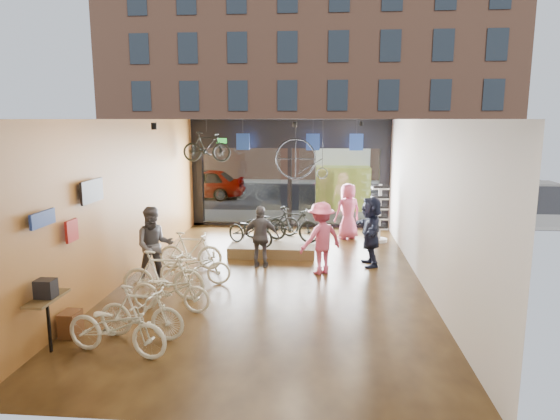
# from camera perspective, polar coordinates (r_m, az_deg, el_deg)

# --- Properties ---
(ground_plane) EXTENTS (7.00, 12.00, 0.04)m
(ground_plane) POSITION_cam_1_polar(r_m,az_deg,el_deg) (12.27, -0.74, -7.80)
(ground_plane) COLOR black
(ground_plane) RESTS_ON ground
(ceiling) EXTENTS (7.00, 12.00, 0.04)m
(ceiling) POSITION_cam_1_polar(r_m,az_deg,el_deg) (11.66, -0.79, 10.44)
(ceiling) COLOR black
(ceiling) RESTS_ON ground
(wall_left) EXTENTS (0.04, 12.00, 3.80)m
(wall_left) POSITION_cam_1_polar(r_m,az_deg,el_deg) (12.65, -16.85, 1.26)
(wall_left) COLOR #B07039
(wall_left) RESTS_ON ground
(wall_right) EXTENTS (0.04, 12.00, 3.80)m
(wall_right) POSITION_cam_1_polar(r_m,az_deg,el_deg) (12.00, 16.21, 0.82)
(wall_right) COLOR beige
(wall_right) RESTS_ON ground
(wall_back) EXTENTS (7.00, 0.04, 3.80)m
(wall_back) POSITION_cam_1_polar(r_m,az_deg,el_deg) (6.01, -6.41, -8.15)
(wall_back) COLOR beige
(wall_back) RESTS_ON ground
(storefront) EXTENTS (7.00, 0.26, 3.80)m
(storefront) POSITION_cam_1_polar(r_m,az_deg,el_deg) (17.75, 1.12, 4.19)
(storefront) COLOR black
(storefront) RESTS_ON ground
(exit_sign) EXTENTS (0.35, 0.06, 0.18)m
(exit_sign) POSITION_cam_1_polar(r_m,az_deg,el_deg) (17.86, -6.67, 7.86)
(exit_sign) COLOR #198C26
(exit_sign) RESTS_ON storefront
(street_road) EXTENTS (30.00, 18.00, 0.02)m
(street_road) POSITION_cam_1_polar(r_m,az_deg,el_deg) (26.90, 2.36, 2.19)
(street_road) COLOR black
(street_road) RESTS_ON ground
(sidewalk_near) EXTENTS (30.00, 2.40, 0.12)m
(sidewalk_near) POSITION_cam_1_polar(r_m,az_deg,el_deg) (19.21, 1.34, -0.89)
(sidewalk_near) COLOR slate
(sidewalk_near) RESTS_ON ground
(sidewalk_far) EXTENTS (30.00, 2.00, 0.12)m
(sidewalk_far) POSITION_cam_1_polar(r_m,az_deg,el_deg) (30.85, 2.68, 3.36)
(sidewalk_far) COLOR slate
(sidewalk_far) RESTS_ON ground
(opposite_building) EXTENTS (26.00, 5.00, 14.00)m
(opposite_building) POSITION_cam_1_polar(r_m,az_deg,el_deg) (33.28, 2.96, 15.84)
(opposite_building) COLOR brown
(opposite_building) RESTS_ON ground
(street_car) EXTENTS (4.30, 1.73, 1.46)m
(street_car) POSITION_cam_1_polar(r_m,az_deg,el_deg) (24.52, -9.14, 3.02)
(street_car) COLOR gray
(street_car) RESTS_ON street_road
(box_truck) EXTENTS (2.30, 6.89, 2.71)m
(box_truck) POSITION_cam_1_polar(r_m,az_deg,el_deg) (22.75, 7.00, 4.10)
(box_truck) COLOR silver
(box_truck) RESTS_ON street_road
(floor_bike_0) EXTENTS (1.90, 0.97, 0.95)m
(floor_bike_0) POSITION_cam_1_polar(r_m,az_deg,el_deg) (8.74, -18.18, -12.55)
(floor_bike_0) COLOR beige
(floor_bike_0) RESTS_ON ground_plane
(floor_bike_1) EXTENTS (1.64, 0.64, 0.96)m
(floor_bike_1) POSITION_cam_1_polar(r_m,az_deg,el_deg) (9.20, -15.60, -11.20)
(floor_bike_1) COLOR beige
(floor_bike_1) RESTS_ON ground_plane
(floor_bike_2) EXTENTS (1.69, 0.73, 0.86)m
(floor_bike_2) POSITION_cam_1_polar(r_m,az_deg,el_deg) (10.32, -12.39, -8.96)
(floor_bike_2) COLOR beige
(floor_bike_2) RESTS_ON ground_plane
(floor_bike_3) EXTENTS (1.78, 0.51, 1.07)m
(floor_bike_3) POSITION_cam_1_polar(r_m,az_deg,el_deg) (10.96, -13.23, -7.27)
(floor_bike_3) COLOR beige
(floor_bike_3) RESTS_ON ground_plane
(floor_bike_4) EXTENTS (1.69, 0.79, 0.85)m
(floor_bike_4) POSITION_cam_1_polar(r_m,az_deg,el_deg) (11.79, -9.64, -6.43)
(floor_bike_4) COLOR beige
(floor_bike_4) RESTS_ON ground_plane
(floor_bike_5) EXTENTS (1.63, 0.48, 0.98)m
(floor_bike_5) POSITION_cam_1_polar(r_m,az_deg,el_deg) (12.98, -10.19, -4.61)
(floor_bike_5) COLOR beige
(floor_bike_5) RESTS_ON ground_plane
(display_platform) EXTENTS (2.40, 1.80, 0.30)m
(display_platform) POSITION_cam_1_polar(r_m,az_deg,el_deg) (14.52, -0.76, -4.22)
(display_platform) COLOR #503B1F
(display_platform) RESTS_ON ground_plane
(display_bike_left) EXTENTS (1.63, 1.28, 0.83)m
(display_bike_left) POSITION_cam_1_polar(r_m,az_deg,el_deg) (14.07, -3.41, -2.35)
(display_bike_left) COLOR black
(display_bike_left) RESTS_ON display_platform
(display_bike_mid) EXTENTS (1.74, 0.98, 1.01)m
(display_bike_mid) POSITION_cam_1_polar(r_m,az_deg,el_deg) (14.40, 1.42, -1.68)
(display_bike_mid) COLOR black
(display_bike_mid) RESTS_ON display_platform
(display_bike_right) EXTENTS (1.81, 1.09, 0.90)m
(display_bike_right) POSITION_cam_1_polar(r_m,az_deg,el_deg) (14.96, -1.00, -1.42)
(display_bike_right) COLOR black
(display_bike_right) RESTS_ON display_platform
(customer_1) EXTENTS (1.09, 0.98, 1.83)m
(customer_1) POSITION_cam_1_polar(r_m,az_deg,el_deg) (11.91, -14.17, -3.99)
(customer_1) COLOR #3F3F44
(customer_1) RESTS_ON ground_plane
(customer_2) EXTENTS (0.95, 0.41, 1.62)m
(customer_2) POSITION_cam_1_polar(r_m,az_deg,el_deg) (12.90, -2.17, -3.08)
(customer_2) COLOR #3F3F44
(customer_2) RESTS_ON ground_plane
(customer_3) EXTENTS (1.34, 1.22, 1.80)m
(customer_3) POSITION_cam_1_polar(r_m,az_deg,el_deg) (12.38, 4.72, -3.23)
(customer_3) COLOR #CC4C72
(customer_3) RESTS_ON ground_plane
(customer_4) EXTENTS (1.04, 0.90, 1.80)m
(customer_4) POSITION_cam_1_polar(r_m,az_deg,el_deg) (16.10, 7.76, -0.14)
(customer_4) COLOR #CC4C72
(customer_4) RESTS_ON ground_plane
(customer_5) EXTENTS (0.69, 1.74, 1.83)m
(customer_5) POSITION_cam_1_polar(r_m,az_deg,el_deg) (13.25, 10.33, -2.40)
(customer_5) COLOR #161C33
(customer_5) RESTS_ON ground_plane
(sunglasses_rack) EXTENTS (0.57, 0.48, 1.82)m
(sunglasses_rack) POSITION_cam_1_polar(r_m,az_deg,el_deg) (15.87, 11.30, -0.36)
(sunglasses_rack) COLOR white
(sunglasses_rack) RESTS_ON ground_plane
(wall_merch) EXTENTS (0.40, 2.40, 2.60)m
(wall_merch) POSITION_cam_1_polar(r_m,az_deg,el_deg) (9.61, -23.54, -5.62)
(wall_merch) COLOR navy
(wall_merch) RESTS_ON wall_left
(penny_farthing) EXTENTS (1.63, 0.06, 1.30)m
(penny_farthing) POSITION_cam_1_polar(r_m,az_deg,el_deg) (16.06, 2.76, 5.68)
(penny_farthing) COLOR black
(penny_farthing) RESTS_ON ceiling
(hung_bike) EXTENTS (1.61, 0.56, 0.95)m
(hung_bike) POSITION_cam_1_polar(r_m,az_deg,el_deg) (16.26, -8.38, 7.14)
(hung_bike) COLOR black
(hung_bike) RESTS_ON ceiling
(jersey_left) EXTENTS (0.45, 0.03, 0.55)m
(jersey_left) POSITION_cam_1_polar(r_m,az_deg,el_deg) (17.03, -4.26, 7.79)
(jersey_left) COLOR #1E3F99
(jersey_left) RESTS_ON ceiling
(jersey_mid) EXTENTS (0.45, 0.03, 0.55)m
(jersey_mid) POSITION_cam_1_polar(r_m,az_deg,el_deg) (16.83, 3.78, 7.76)
(jersey_mid) COLOR #1E3F99
(jersey_mid) RESTS_ON ceiling
(jersey_right) EXTENTS (0.45, 0.03, 0.55)m
(jersey_right) POSITION_cam_1_polar(r_m,az_deg,el_deg) (16.86, 8.71, 7.67)
(jersey_right) COLOR #1E3F99
(jersey_right) RESTS_ON ceiling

